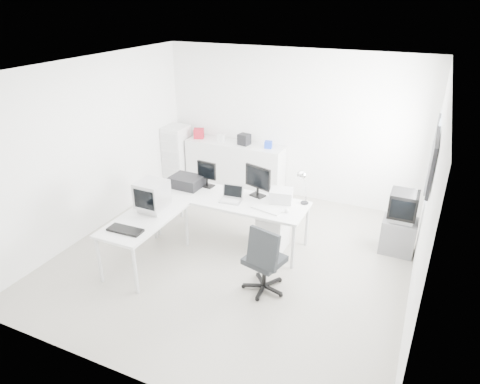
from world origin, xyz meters
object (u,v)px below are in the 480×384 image
at_px(crt_tv, 403,207).
at_px(filing_cabinet, 177,155).
at_px(side_desk, 146,241).
at_px(drawer_pedestal, 273,231).
at_px(lcd_monitor_small, 207,174).
at_px(laser_printer, 281,196).
at_px(inkjet_printer, 187,182).
at_px(tv_cabinet, 398,236).
at_px(main_desk, 231,219).
at_px(office_chair, 265,257).
at_px(crt_monitor, 152,198).
at_px(sideboard, 235,167).
at_px(lcd_monitor_large, 258,182).
at_px(laptop, 231,195).

xyz_separation_m(crt_tv, filing_cabinet, (-4.50, 0.89, -0.16)).
distance_m(side_desk, filing_cabinet, 2.99).
distance_m(drawer_pedestal, lcd_monitor_small, 1.43).
height_order(drawer_pedestal, laser_printer, laser_printer).
bearing_deg(inkjet_printer, drawer_pedestal, 0.28).
relative_size(tv_cabinet, crt_tv, 1.09).
height_order(main_desk, office_chair, office_chair).
xyz_separation_m(side_desk, inkjet_printer, (0.00, 1.20, 0.46)).
distance_m(drawer_pedestal, crt_monitor, 1.91).
height_order(lcd_monitor_small, laser_printer, lcd_monitor_small).
bearing_deg(office_chair, main_desk, 149.15).
xyz_separation_m(drawer_pedestal, tv_cabinet, (1.78, 0.70, -0.03)).
bearing_deg(sideboard, filing_cabinet, -172.06).
bearing_deg(main_desk, lcd_monitor_small, 155.56).
relative_size(main_desk, tv_cabinet, 4.40).
bearing_deg(drawer_pedestal, inkjet_printer, 178.15).
bearing_deg(sideboard, lcd_monitor_small, -81.76).
bearing_deg(crt_tv, lcd_monitor_small, -170.55).
bearing_deg(side_desk, main_desk, 52.31).
height_order(drawer_pedestal, crt_monitor, crt_monitor).
bearing_deg(crt_tv, drawer_pedestal, -158.42).
xyz_separation_m(drawer_pedestal, crt_tv, (1.78, 0.70, 0.47)).
height_order(drawer_pedestal, lcd_monitor_small, lcd_monitor_small).
height_order(drawer_pedestal, sideboard, sideboard).
bearing_deg(lcd_monitor_large, laser_printer, 12.57).
relative_size(laser_printer, office_chair, 0.33).
relative_size(drawer_pedestal, sideboard, 0.30).
relative_size(main_desk, drawer_pedestal, 4.00).
height_order(crt_monitor, office_chair, crt_monitor).
bearing_deg(office_chair, crt_tv, 63.10).
relative_size(inkjet_printer, lcd_monitor_small, 1.18).
bearing_deg(side_desk, office_chair, 4.09).
distance_m(laptop, tv_cabinet, 2.64).
bearing_deg(drawer_pedestal, tv_cabinet, 21.58).
distance_m(crt_monitor, sideboard, 2.71).
height_order(side_desk, laser_printer, laser_printer).
bearing_deg(crt_tv, lcd_monitor_large, -166.68).
bearing_deg(lcd_monitor_small, office_chair, -33.98).
bearing_deg(filing_cabinet, main_desk, -39.18).
distance_m(laptop, office_chair, 1.30).
bearing_deg(side_desk, crt_tv, 29.11).
relative_size(lcd_monitor_small, sideboard, 0.22).
height_order(drawer_pedestal, filing_cabinet, filing_cabinet).
bearing_deg(crt_monitor, filing_cabinet, 116.45).
distance_m(lcd_monitor_small, sideboard, 1.65).
relative_size(drawer_pedestal, filing_cabinet, 0.49).
bearing_deg(sideboard, tv_cabinet, -18.10).
bearing_deg(laptop, main_desk, 110.42).
relative_size(side_desk, office_chair, 1.36).
relative_size(inkjet_printer, lcd_monitor_large, 1.02).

